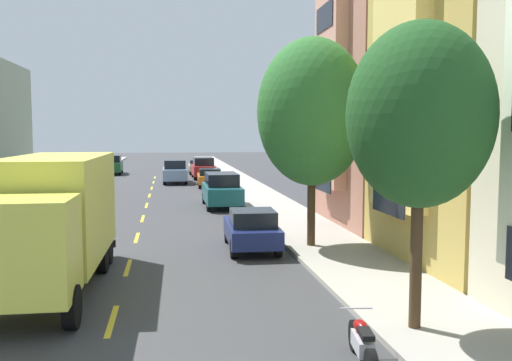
{
  "coord_description": "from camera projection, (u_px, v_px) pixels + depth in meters",
  "views": [
    {
      "loc": [
        1.32,
        -5.56,
        4.25
      ],
      "look_at": [
        5.66,
        22.05,
        1.8
      ],
      "focal_mm": 38.95,
      "sensor_mm": 36.0,
      "label": 1
    }
  ],
  "objects": [
    {
      "name": "moving_sky_sedan",
      "position": [
        175.0,
        171.0,
        46.23
      ],
      "size": [
        1.95,
        4.8,
        1.93
      ],
      "color": "#7A9EC6",
      "rests_on": "ground_plane"
    },
    {
      "name": "delivery_box_truck",
      "position": [
        54.0,
        215.0,
        15.08
      ],
      "size": [
        2.54,
        8.13,
        3.57
      ],
      "color": "#D8D84C",
      "rests_on": "ground_plane"
    },
    {
      "name": "sidewalk_left",
      "position": [
        22.0,
        204.0,
        32.08
      ],
      "size": [
        3.2,
        120.0,
        0.14
      ],
      "primitive_type": "cube",
      "color": "#A39E93",
      "rests_on": "ground_plane"
    },
    {
      "name": "parked_sedan_champagne",
      "position": [
        198.0,
        166.0,
        56.46
      ],
      "size": [
        1.83,
        4.51,
        1.43
      ],
      "color": "tan",
      "rests_on": "ground_plane"
    },
    {
      "name": "parked_sedan_black",
      "position": [
        76.0,
        188.0,
        34.6
      ],
      "size": [
        1.9,
        4.54,
        1.43
      ],
      "color": "black",
      "rests_on": "ground_plane"
    },
    {
      "name": "parked_suv_forest",
      "position": [
        112.0,
        164.0,
        55.82
      ],
      "size": [
        2.08,
        4.85,
        1.93
      ],
      "color": "#194C28",
      "rests_on": "ground_plane"
    },
    {
      "name": "parked_suv_burgundy",
      "position": [
        34.0,
        207.0,
        24.07
      ],
      "size": [
        2.05,
        4.84,
        1.93
      ],
      "color": "maroon",
      "rests_on": "ground_plane"
    },
    {
      "name": "street_tree_second",
      "position": [
        312.0,
        112.0,
        19.8
      ],
      "size": [
        3.95,
        3.95,
        7.48
      ],
      "color": "#47331E",
      "rests_on": "sidewalk_right"
    },
    {
      "name": "parked_sedan_orange",
      "position": [
        210.0,
        177.0,
        43.1
      ],
      "size": [
        1.92,
        4.55,
        1.43
      ],
      "color": "orange",
      "rests_on": "ground_plane"
    },
    {
      "name": "street_tree_nearest",
      "position": [
        420.0,
        116.0,
        11.33
      ],
      "size": [
        3.01,
        3.01,
        6.37
      ],
      "color": "#47331E",
      "rests_on": "sidewalk_right"
    },
    {
      "name": "parked_suv_teal",
      "position": [
        222.0,
        190.0,
        31.44
      ],
      "size": [
        1.99,
        4.82,
        1.93
      ],
      "color": "#195B60",
      "rests_on": "ground_plane"
    },
    {
      "name": "lane_centerline_dashes",
      "position": [
        145.0,
        211.0,
        29.74
      ],
      "size": [
        0.14,
        47.2,
        0.01
      ],
      "color": "yellow",
      "rests_on": "ground_plane"
    },
    {
      "name": "parked_hatchback_navy",
      "position": [
        252.0,
        229.0,
        20.0
      ],
      "size": [
        1.86,
        4.05,
        1.5
      ],
      "color": "navy",
      "rests_on": "ground_plane"
    },
    {
      "name": "ground_plane",
      "position": [
        148.0,
        199.0,
        35.16
      ],
      "size": [
        160.0,
        160.0,
        0.0
      ],
      "primitive_type": "plane",
      "color": "#38383A"
    },
    {
      "name": "parked_suv_red",
      "position": [
        203.0,
        168.0,
        50.58
      ],
      "size": [
        2.02,
        4.83,
        1.93
      ],
      "color": "#AD1E1E",
      "rests_on": "ground_plane"
    },
    {
      "name": "parked_motorcycle",
      "position": [
        362.0,
        344.0,
        10.08
      ],
      "size": [
        0.62,
        2.05,
        0.9
      ],
      "color": "black",
      "rests_on": "ground_plane"
    },
    {
      "name": "townhouse_third_terracotta",
      "position": [
        445.0,
        95.0,
        25.42
      ],
      "size": [
        11.15,
        7.31,
        12.31
      ],
      "color": "#B27560",
      "rests_on": "ground_plane"
    },
    {
      "name": "sidewalk_right",
      "position": [
        264.0,
        200.0,
        34.28
      ],
      "size": [
        3.2,
        120.0,
        0.14
      ],
      "primitive_type": "cube",
      "color": "#A39E93",
      "rests_on": "ground_plane"
    }
  ]
}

